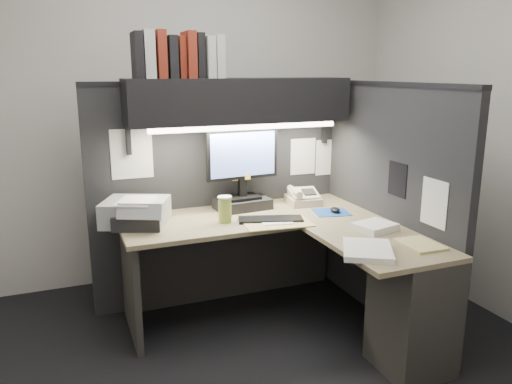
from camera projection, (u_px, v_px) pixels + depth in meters
floor at (263, 355)px, 3.06m from camera, size 3.50×3.50×0.00m
wall_back at (194, 114)px, 4.09m from camera, size 3.50×0.04×2.70m
wall_front at (472, 200)px, 1.38m from camera, size 3.50×0.04×2.70m
wall_right at (503, 124)px, 3.37m from camera, size 0.04×3.00×2.70m
partition_back at (220, 194)px, 3.72m from camera, size 1.90×0.06×1.60m
partition_right at (387, 207)px, 3.38m from camera, size 0.06×1.50×1.60m
desk at (327, 278)px, 3.10m from camera, size 1.70×1.53×0.73m
overhead_shelf at (239, 100)px, 3.43m from camera, size 1.55×0.34×0.30m
task_light_tube at (246, 127)px, 3.34m from camera, size 1.32×0.04×0.04m
monitor at (242, 178)px, 3.54m from camera, size 0.53×0.26×0.57m
keyboard at (271, 219)px, 3.30m from camera, size 0.45×0.26×0.02m
mousepad at (331, 212)px, 3.50m from camera, size 0.28×0.26×0.00m
mouse at (335, 210)px, 3.48m from camera, size 0.08×0.11×0.04m
telephone at (303, 198)px, 3.71m from camera, size 0.25×0.26×0.09m
coffee_cup at (225, 210)px, 3.26m from camera, size 0.11×0.11×0.16m
printer at (136, 212)px, 3.23m from camera, size 0.50×0.47×0.16m
notebook_stack at (140, 220)px, 3.17m from camera, size 0.37×0.34×0.09m
open_folder at (277, 223)px, 3.25m from camera, size 0.47×0.33×0.01m
paper_stack_a at (375, 227)px, 3.11m from camera, size 0.27×0.25×0.04m
paper_stack_b at (367, 250)px, 2.72m from camera, size 0.39×0.41×0.03m
manila_stack at (420, 244)px, 2.83m from camera, size 0.21×0.26×0.01m
binder_row at (177, 56)px, 3.20m from camera, size 0.57×0.26×0.30m
pinned_papers at (289, 166)px, 3.47m from camera, size 1.76×1.31×0.51m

